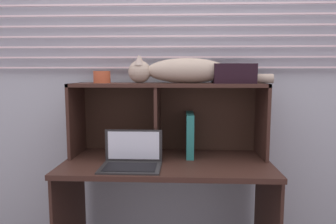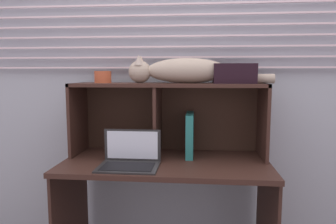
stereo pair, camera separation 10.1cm
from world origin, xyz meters
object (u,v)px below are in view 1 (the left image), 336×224
at_px(cat, 181,71).
at_px(small_basket, 102,77).
at_px(book_stack, 134,149).
at_px(storage_box, 234,74).
at_px(binder_upright, 190,134).
at_px(laptop, 132,160).

distance_m(cat, small_basket, 0.52).
height_order(cat, book_stack, cat).
bearing_deg(cat, small_basket, 180.00).
bearing_deg(storage_box, small_basket, 180.00).
bearing_deg(small_basket, storage_box, 0.00).
bearing_deg(binder_upright, laptop, -142.01).
distance_m(small_basket, storage_box, 0.86).
distance_m(book_stack, storage_box, 0.83).
bearing_deg(laptop, small_basket, 130.78).
xyz_separation_m(laptop, book_stack, (-0.03, 0.27, -0.01)).
height_order(cat, laptop, cat).
relative_size(binder_upright, book_stack, 1.16).
distance_m(binder_upright, storage_box, 0.49).
bearing_deg(laptop, book_stack, 95.58).
bearing_deg(storage_box, laptop, -156.57).
relative_size(laptop, binder_upright, 1.23).
xyz_separation_m(laptop, small_basket, (-0.23, 0.27, 0.48)).
relative_size(cat, binder_upright, 3.29).
height_order(cat, binder_upright, cat).
height_order(binder_upright, small_basket, small_basket).
bearing_deg(storage_box, book_stack, -179.99).
xyz_separation_m(book_stack, storage_box, (0.65, 0.00, 0.51)).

